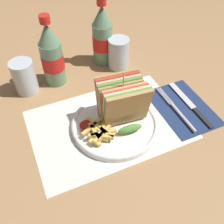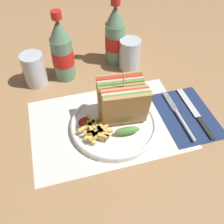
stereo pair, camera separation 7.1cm
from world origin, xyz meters
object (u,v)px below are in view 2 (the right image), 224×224
coke_bottle_near (62,51)px  glass_far (35,71)px  knife (195,113)px  plate_main (114,125)px  fork (182,120)px  club_sandwich (123,104)px  coke_bottle_far (115,36)px  glass_near (130,56)px

coke_bottle_near → glass_far: (-0.09, -0.01, -0.05)m
knife → coke_bottle_near: coke_bottle_near is taller
plate_main → fork: plate_main is taller
plate_main → knife: bearing=-3.8°
plate_main → fork: (0.19, -0.03, -0.00)m
coke_bottle_near → club_sandwich: bearing=-64.5°
club_sandwich → glass_far: club_sandwich is taller
club_sandwich → coke_bottle_near: (-0.12, 0.25, 0.02)m
coke_bottle_far → glass_far: 0.29m
knife → coke_bottle_near: 0.44m
coke_bottle_far → plate_main: bearing=-106.5°
plate_main → knife: 0.24m
glass_far → knife: bearing=-31.9°
coke_bottle_far → club_sandwich: bearing=-102.3°
club_sandwich → knife: size_ratio=0.77×
plate_main → glass_near: size_ratio=2.25×
plate_main → glass_far: size_ratio=2.25×
fork → coke_bottle_near: coke_bottle_near is taller
knife → coke_bottle_far: coke_bottle_far is taller
coke_bottle_far → glass_near: bearing=-54.7°
knife → coke_bottle_near: bearing=140.6°
plate_main → glass_near: (0.13, 0.25, 0.04)m
club_sandwich → fork: (0.16, -0.04, -0.07)m
coke_bottle_near → glass_far: 0.11m
knife → glass_far: size_ratio=1.95×
club_sandwich → glass_far: bearing=131.4°
club_sandwich → fork: size_ratio=0.82×
glass_near → glass_far: bearing=179.8°
fork → glass_far: bearing=143.1°
glass_far → glass_near: bearing=-0.2°
glass_far → fork: bearing=-36.9°
coke_bottle_near → coke_bottle_far: same height
club_sandwich → coke_bottle_far: size_ratio=0.70×
fork → knife: size_ratio=0.94×
knife → glass_near: 0.29m
knife → club_sandwich: bearing=173.7°
club_sandwich → glass_far: 0.32m
plate_main → coke_bottle_near: size_ratio=1.05×
plate_main → coke_bottle_near: 0.29m
fork → glass_near: glass_near is taller
fork → glass_near: bearing=102.5°
coke_bottle_near → glass_near: bearing=-2.5°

